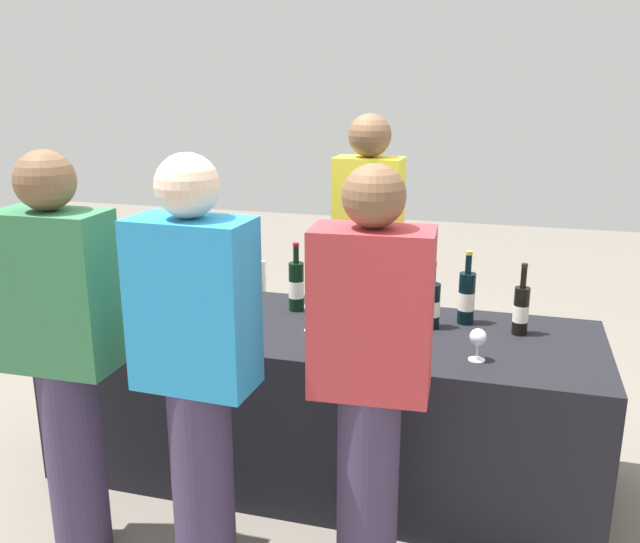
% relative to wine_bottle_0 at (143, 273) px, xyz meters
% --- Properties ---
extents(ground_plane, '(12.00, 12.00, 0.00)m').
position_rel_wine_bottle_0_xyz_m(ground_plane, '(0.96, -0.17, -0.85)').
color(ground_plane, slate).
extents(tasting_table, '(2.42, 0.81, 0.73)m').
position_rel_wine_bottle_0_xyz_m(tasting_table, '(0.96, -0.17, -0.49)').
color(tasting_table, black).
rests_on(tasting_table, ground_plane).
extents(wine_bottle_0, '(0.07, 0.07, 0.33)m').
position_rel_wine_bottle_0_xyz_m(wine_bottle_0, '(0.00, 0.00, 0.00)').
color(wine_bottle_0, black).
rests_on(wine_bottle_0, tasting_table).
extents(wine_bottle_1, '(0.08, 0.08, 0.32)m').
position_rel_wine_bottle_0_xyz_m(wine_bottle_1, '(0.23, 0.01, -0.00)').
color(wine_bottle_1, black).
rests_on(wine_bottle_1, tasting_table).
extents(wine_bottle_2, '(0.08, 0.08, 0.30)m').
position_rel_wine_bottle_0_xyz_m(wine_bottle_2, '(0.44, 0.04, -0.01)').
color(wine_bottle_2, black).
rests_on(wine_bottle_2, tasting_table).
extents(wine_bottle_3, '(0.07, 0.07, 0.33)m').
position_rel_wine_bottle_0_xyz_m(wine_bottle_3, '(0.80, 0.01, -0.00)').
color(wine_bottle_3, black).
rests_on(wine_bottle_3, tasting_table).
extents(wine_bottle_4, '(0.08, 0.08, 0.30)m').
position_rel_wine_bottle_0_xyz_m(wine_bottle_4, '(1.43, -0.06, -0.02)').
color(wine_bottle_4, black).
rests_on(wine_bottle_4, tasting_table).
extents(wine_bottle_5, '(0.07, 0.07, 0.33)m').
position_rel_wine_bottle_0_xyz_m(wine_bottle_5, '(1.58, 0.04, -0.00)').
color(wine_bottle_5, black).
rests_on(wine_bottle_5, tasting_table).
extents(wine_bottle_6, '(0.07, 0.07, 0.31)m').
position_rel_wine_bottle_0_xyz_m(wine_bottle_6, '(1.81, -0.03, -0.01)').
color(wine_bottle_6, black).
rests_on(wine_bottle_6, tasting_table).
extents(wine_glass_0, '(0.07, 0.07, 0.15)m').
position_rel_wine_bottle_0_xyz_m(wine_glass_0, '(0.30, -0.37, -0.01)').
color(wine_glass_0, silver).
rests_on(wine_glass_0, tasting_table).
extents(wine_glass_1, '(0.06, 0.06, 0.13)m').
position_rel_wine_bottle_0_xyz_m(wine_glass_1, '(0.42, -0.32, -0.03)').
color(wine_glass_1, silver).
rests_on(wine_glass_1, tasting_table).
extents(wine_glass_2, '(0.07, 0.07, 0.14)m').
position_rel_wine_bottle_0_xyz_m(wine_glass_2, '(0.51, -0.35, -0.02)').
color(wine_glass_2, silver).
rests_on(wine_glass_2, tasting_table).
extents(wine_glass_3, '(0.06, 0.06, 0.14)m').
position_rel_wine_bottle_0_xyz_m(wine_glass_3, '(0.94, -0.24, -0.02)').
color(wine_glass_3, silver).
rests_on(wine_glass_3, tasting_table).
extents(wine_glass_4, '(0.07, 0.07, 0.15)m').
position_rel_wine_bottle_0_xyz_m(wine_glass_4, '(1.26, -0.34, -0.02)').
color(wine_glass_4, silver).
rests_on(wine_glass_4, tasting_table).
extents(wine_glass_5, '(0.07, 0.07, 0.13)m').
position_rel_wine_bottle_0_xyz_m(wine_glass_5, '(1.65, -0.37, -0.03)').
color(wine_glass_5, silver).
rests_on(wine_glass_5, tasting_table).
extents(server_pouring, '(0.35, 0.22, 1.62)m').
position_rel_wine_bottle_0_xyz_m(server_pouring, '(1.03, 0.49, 0.05)').
color(server_pouring, '#3F3351').
rests_on(server_pouring, ground_plane).
extents(guest_0, '(0.39, 0.22, 1.56)m').
position_rel_wine_bottle_0_xyz_m(guest_0, '(0.21, -0.94, -0.01)').
color(guest_0, '#3F3351').
rests_on(guest_0, ground_plane).
extents(guest_1, '(0.41, 0.24, 1.57)m').
position_rel_wine_bottle_0_xyz_m(guest_1, '(0.75, -0.96, -0.01)').
color(guest_1, '#3F3351').
rests_on(guest_1, ground_plane).
extents(guest_2, '(0.41, 0.24, 1.53)m').
position_rel_wine_bottle_0_xyz_m(guest_2, '(1.32, -0.82, -0.03)').
color(guest_2, '#3F3351').
rests_on(guest_2, ground_plane).
extents(menu_board, '(0.63, 0.10, 0.75)m').
position_rel_wine_bottle_0_xyz_m(menu_board, '(0.05, 0.72, -0.48)').
color(menu_board, white).
rests_on(menu_board, ground_plane).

